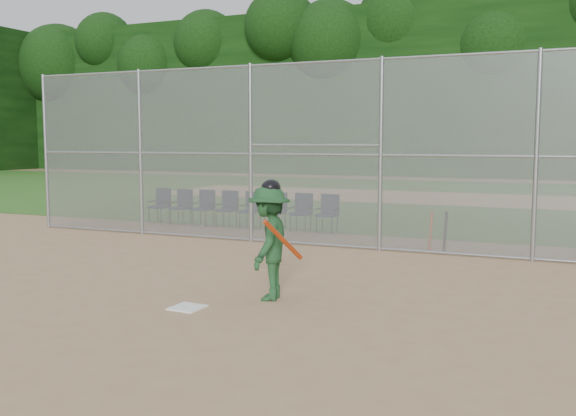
% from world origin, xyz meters
% --- Properties ---
extents(ground, '(100.00, 100.00, 0.00)m').
position_xyz_m(ground, '(0.00, 0.00, 0.00)').
color(ground, tan).
rests_on(ground, ground).
extents(grass_strip, '(100.00, 100.00, 0.00)m').
position_xyz_m(grass_strip, '(0.00, 18.00, 0.01)').
color(grass_strip, '#2E631D').
rests_on(grass_strip, ground).
extents(dirt_patch_far, '(24.00, 24.00, 0.00)m').
position_xyz_m(dirt_patch_far, '(0.00, 18.00, 0.01)').
color(dirt_patch_far, tan).
rests_on(dirt_patch_far, ground).
extents(backstop_fence, '(16.09, 0.09, 4.00)m').
position_xyz_m(backstop_fence, '(0.00, 5.00, 2.07)').
color(backstop_fence, gray).
rests_on(backstop_fence, ground).
extents(treeline, '(81.00, 60.00, 11.00)m').
position_xyz_m(treeline, '(0.00, 20.00, 5.50)').
color(treeline, black).
rests_on(treeline, ground).
extents(home_plate, '(0.45, 0.45, 0.02)m').
position_xyz_m(home_plate, '(-0.18, -0.56, 0.01)').
color(home_plate, white).
rests_on(home_plate, ground).
extents(batter_at_plate, '(0.97, 1.30, 1.75)m').
position_xyz_m(batter_at_plate, '(0.63, 0.36, 0.84)').
color(batter_at_plate, '#1D4A25').
rests_on(batter_at_plate, ground).
extents(spare_bats, '(0.36, 0.29, 0.84)m').
position_xyz_m(spare_bats, '(2.13, 5.39, 0.42)').
color(spare_bats, '#D84C14').
rests_on(spare_bats, ground).
extents(chair_0, '(0.54, 0.52, 0.96)m').
position_xyz_m(chair_0, '(-5.89, 6.99, 0.48)').
color(chair_0, '#0F1C39').
rests_on(chair_0, ground).
extents(chair_1, '(0.54, 0.52, 0.96)m').
position_xyz_m(chair_1, '(-5.18, 6.99, 0.48)').
color(chair_1, '#0F1C39').
rests_on(chair_1, ground).
extents(chair_2, '(0.54, 0.52, 0.96)m').
position_xyz_m(chair_2, '(-4.46, 6.99, 0.48)').
color(chair_2, '#0F1C39').
rests_on(chair_2, ground).
extents(chair_3, '(0.54, 0.52, 0.96)m').
position_xyz_m(chair_3, '(-3.75, 6.99, 0.48)').
color(chair_3, '#0F1C39').
rests_on(chair_3, ground).
extents(chair_4, '(0.54, 0.52, 0.96)m').
position_xyz_m(chair_4, '(-3.03, 6.99, 0.48)').
color(chair_4, '#0F1C39').
rests_on(chair_4, ground).
extents(chair_5, '(0.54, 0.52, 0.96)m').
position_xyz_m(chair_5, '(-2.32, 6.99, 0.48)').
color(chair_5, '#0F1C39').
rests_on(chair_5, ground).
extents(chair_6, '(0.54, 0.52, 0.96)m').
position_xyz_m(chair_6, '(-1.60, 6.99, 0.48)').
color(chair_6, '#0F1C39').
rests_on(chair_6, ground).
extents(chair_7, '(0.54, 0.52, 0.96)m').
position_xyz_m(chair_7, '(-0.89, 6.99, 0.48)').
color(chair_7, '#0F1C39').
rests_on(chair_7, ground).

